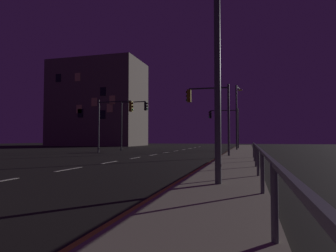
{
  "coord_description": "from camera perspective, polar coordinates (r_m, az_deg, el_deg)",
  "views": [
    {
      "loc": [
        7.82,
        -2.51,
        1.39
      ],
      "look_at": [
        -0.97,
        29.24,
        2.79
      ],
      "focal_mm": 31.23,
      "sensor_mm": 36.0,
      "label": 1
    }
  ],
  "objects": [
    {
      "name": "sidewalk_right",
      "position": [
        20.07,
        13.38,
        -6.15
      ],
      "size": [
        2.39,
        77.0,
        0.14
      ],
      "primitive_type": "cube",
      "color": "gray",
      "rests_on": "ground"
    },
    {
      "name": "lane_markings_center",
      "position": [
        24.81,
        -2.93,
        -5.64
      ],
      "size": [
        0.14,
        50.0,
        0.01
      ],
      "color": "silver",
      "rests_on": "ground"
    },
    {
      "name": "traffic_light_far_left",
      "position": [
        21.91,
        8.14,
        3.89
      ],
      "size": [
        3.24,
        0.35,
        5.24
      ],
      "color": "#4C4C51",
      "rests_on": "sidewalk_right"
    },
    {
      "name": "traffic_light_near_right",
      "position": [
        28.17,
        -10.55,
        2.13
      ],
      "size": [
        3.76,
        0.42,
        5.13
      ],
      "color": "#4C4C51",
      "rests_on": "ground"
    },
    {
      "name": "building_distant",
      "position": [
        58.65,
        -13.46,
        4.2
      ],
      "size": [
        17.09,
        10.13,
        16.2
      ],
      "color": "#6B6056",
      "rests_on": "ground"
    },
    {
      "name": "lane_edge_line",
      "position": [
        25.14,
        10.5,
        -5.56
      ],
      "size": [
        0.14,
        53.0,
        0.01
      ],
      "color": "gold",
      "rests_on": "ground"
    },
    {
      "name": "traffic_light_mid_left",
      "position": [
        33.25,
        -7.0,
        2.1
      ],
      "size": [
        3.44,
        0.64,
        5.75
      ],
      "color": "#38383D",
      "rests_on": "ground"
    },
    {
      "name": "traffic_light_mid_right",
      "position": [
        38.37,
        11.04,
        1.13
      ],
      "size": [
        3.81,
        0.66,
        5.12
      ],
      "color": "#38383D",
      "rests_on": "sidewalk_right"
    },
    {
      "name": "street_lamp_median",
      "position": [
        34.13,
        13.35,
        2.94
      ],
      "size": [
        0.71,
        2.32,
        7.27
      ],
      "color": "#38383D",
      "rests_on": "sidewalk_right"
    },
    {
      "name": "barrier_fence",
      "position": [
        10.33,
        17.15,
        -5.15
      ],
      "size": [
        0.09,
        19.7,
        0.98
      ],
      "color": "#59595E",
      "rests_on": "sidewalk_right"
    },
    {
      "name": "street_lamp_across_street",
      "position": [
        8.96,
        9.83,
        15.65
      ],
      "size": [
        0.56,
        1.68,
        6.66
      ],
      "color": "#4C4C51",
      "rests_on": "sidewalk_right"
    },
    {
      "name": "ground_plane",
      "position": [
        21.53,
        -5.89,
        -6.13
      ],
      "size": [
        112.0,
        112.0,
        0.0
      ],
      "primitive_type": "plane",
      "color": "black",
      "rests_on": "ground"
    }
  ]
}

